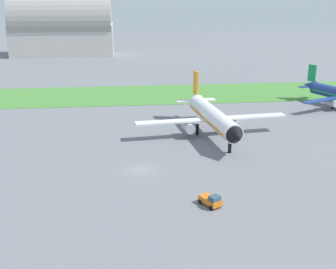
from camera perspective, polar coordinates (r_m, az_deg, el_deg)
ground_plane at (r=79.63m, az=-3.63°, el=-4.68°), size 600.00×600.00×0.00m
grass_taxiway_strip at (r=138.98m, az=-4.87°, el=5.22°), size 360.00×28.00×0.08m
airplane_midfield_jet at (r=97.77m, az=5.87°, el=2.37°), size 35.01×34.41×12.37m
pushback_tug_near_gate at (r=66.62m, az=5.67°, el=-8.62°), size 3.37×4.02×1.95m
hangar_distant at (r=237.15m, az=-13.72°, el=13.61°), size 51.39×26.34×31.29m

